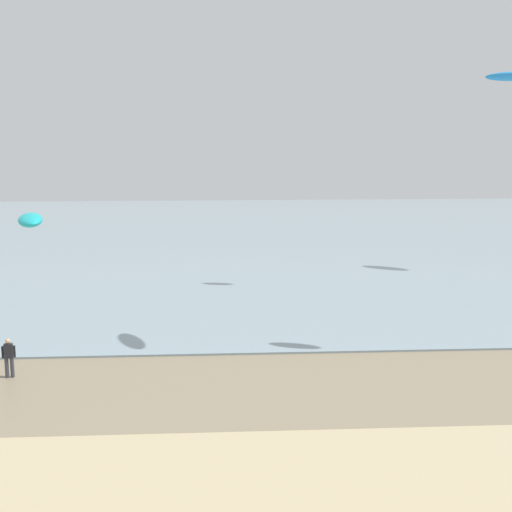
% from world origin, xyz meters
% --- Properties ---
extents(wet_sand_strip, '(120.00, 8.38, 0.01)m').
position_xyz_m(wet_sand_strip, '(0.00, 18.57, 0.00)').
color(wet_sand_strip, '#84755B').
rests_on(wet_sand_strip, ground).
extents(sea, '(160.00, 70.00, 0.10)m').
position_xyz_m(sea, '(0.00, 57.75, 0.05)').
color(sea, '#7F939E').
rests_on(sea, ground).
extents(person_by_waterline, '(0.56, 0.28, 1.71)m').
position_xyz_m(person_by_waterline, '(-11.34, 20.37, 0.92)').
color(person_by_waterline, '#383842').
rests_on(person_by_waterline, ground).
extents(kite_aloft_1, '(3.70, 2.90, 0.83)m').
position_xyz_m(kite_aloft_1, '(18.37, 41.12, 13.99)').
color(kite_aloft_1, '#2384D1').
extents(kite_aloft_5, '(2.21, 3.59, 0.72)m').
position_xyz_m(kite_aloft_5, '(-11.20, 24.52, 6.20)').
color(kite_aloft_5, '#19B2B7').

